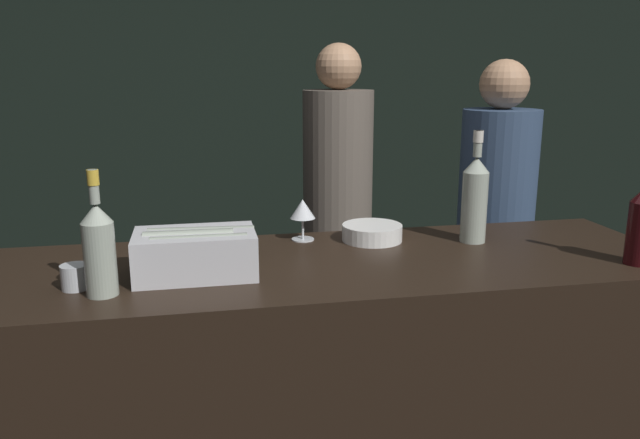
# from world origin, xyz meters

# --- Properties ---
(wall_back_chalkboard) EXTENTS (6.40, 0.06, 2.80)m
(wall_back_chalkboard) POSITION_xyz_m (0.00, 2.74, 1.40)
(wall_back_chalkboard) COLOR black
(wall_back_chalkboard) RESTS_ON ground_plane
(bar_counter) EXTENTS (2.18, 0.67, 1.07)m
(bar_counter) POSITION_xyz_m (0.00, 0.34, 0.54)
(bar_counter) COLOR black
(bar_counter) RESTS_ON ground_plane
(ice_bin_with_bottles) EXTENTS (0.33, 0.20, 0.13)m
(ice_bin_with_bottles) POSITION_xyz_m (-0.37, 0.28, 1.14)
(ice_bin_with_bottles) COLOR silver
(ice_bin_with_bottles) RESTS_ON bar_counter
(bowl_white) EXTENTS (0.20, 0.20, 0.05)m
(bowl_white) POSITION_xyz_m (0.21, 0.53, 1.10)
(bowl_white) COLOR white
(bowl_white) RESTS_ON bar_counter
(wine_glass) EXTENTS (0.08, 0.08, 0.14)m
(wine_glass) POSITION_xyz_m (-0.02, 0.58, 1.17)
(wine_glass) COLOR silver
(wine_glass) RESTS_ON bar_counter
(candle_votive) EXTENTS (0.07, 0.07, 0.06)m
(candle_votive) POSITION_xyz_m (-0.68, 0.23, 1.10)
(candle_votive) COLOR silver
(candle_votive) RESTS_ON bar_counter
(white_wine_bottle) EXTENTS (0.08, 0.08, 0.37)m
(white_wine_bottle) POSITION_xyz_m (0.53, 0.45, 1.22)
(white_wine_bottle) COLOR #9EA899
(white_wine_bottle) RESTS_ON bar_counter
(rose_wine_bottle) EXTENTS (0.08, 0.08, 0.32)m
(rose_wine_bottle) POSITION_xyz_m (-0.60, 0.17, 1.20)
(rose_wine_bottle) COLOR #9EA899
(rose_wine_bottle) RESTS_ON bar_counter
(person_in_hoodie) EXTENTS (0.33, 0.33, 1.74)m
(person_in_hoodie) POSITION_xyz_m (0.30, 1.44, 0.98)
(person_in_hoodie) COLOR black
(person_in_hoodie) RESTS_ON ground_plane
(person_blond_tee) EXTENTS (0.33, 0.33, 1.67)m
(person_blond_tee) POSITION_xyz_m (0.94, 1.09, 0.94)
(person_blond_tee) COLOR black
(person_blond_tee) RESTS_ON ground_plane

